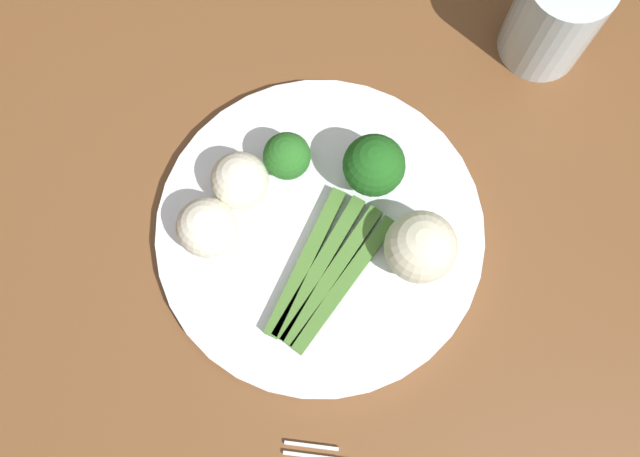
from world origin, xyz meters
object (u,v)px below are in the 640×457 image
dining_table (275,276)px  plate (320,232)px  asparagus_bundle (325,272)px  water_glass (555,16)px  broccoli_back_right (374,166)px  cauliflower_mid (206,228)px  cauliflower_front (240,181)px  broccoli_left (287,156)px  cauliflower_near_fork (421,247)px

dining_table → plate: bearing=-63.9°
asparagus_bundle → water_glass: size_ratio=1.40×
broccoli_back_right → cauliflower_mid: broccoli_back_right is taller
asparagus_bundle → cauliflower_front: 0.11m
dining_table → water_glass: size_ratio=11.47×
cauliflower_front → water_glass: (0.18, -0.26, 0.01)m
broccoli_left → broccoli_back_right: (-0.00, -0.07, 0.01)m
cauliflower_mid → water_glass: size_ratio=0.49×
plate → cauliflower_near_fork: (-0.01, -0.08, 0.04)m
plate → broccoli_left: bearing=32.1°
plate → cauliflower_near_fork: 0.09m
cauliflower_front → cauliflower_near_fork: bearing=-105.5°
plate → water_glass: water_glass is taller
broccoli_back_right → water_glass: bearing=-43.3°
asparagus_bundle → cauliflower_near_fork: (0.02, -0.08, 0.02)m
plate → water_glass: bearing=-42.2°
cauliflower_near_fork → cauliflower_front: (0.04, 0.16, -0.01)m
plate → asparagus_bundle: size_ratio=1.98×
asparagus_bundle → plate: bearing=38.6°
cauliflower_near_fork → cauliflower_mid: (-0.00, 0.18, -0.00)m
plate → broccoli_left: size_ratio=5.71×
broccoli_back_right → cauliflower_mid: (-0.06, 0.13, -0.01)m
dining_table → water_glass: (0.23, -0.23, 0.16)m
dining_table → plate: (0.02, -0.04, 0.11)m
broccoli_back_right → water_glass: 0.22m
broccoli_back_right → cauliflower_near_fork: 0.08m
broccoli_back_right → cauliflower_mid: 0.15m
plate → cauliflower_near_fork: bearing=-99.2°
cauliflower_front → dining_table: bearing=-151.7°
dining_table → cauliflower_front: size_ratio=23.85×
asparagus_bundle → broccoli_left: (0.09, 0.04, 0.02)m
cauliflower_near_fork → water_glass: size_ratio=0.59×
plate → broccoli_back_right: (0.05, -0.04, 0.04)m
asparagus_bundle → broccoli_left: bearing=50.8°
broccoli_left → asparagus_bundle: bearing=-155.3°
dining_table → cauliflower_mid: 0.16m
plate → broccoli_back_right: size_ratio=4.42×
asparagus_bundle → cauliflower_front: size_ratio=2.92×
plate → broccoli_back_right: bearing=-38.5°
dining_table → cauliflower_near_fork: size_ratio=19.59×
plate → broccoli_left: (0.05, 0.03, 0.04)m
dining_table → broccoli_back_right: 0.19m
dining_table → cauliflower_front: cauliflower_front is taller
water_glass → cauliflower_near_fork: bearing=154.9°
broccoli_back_right → water_glass: size_ratio=0.63×
dining_table → plate: size_ratio=4.13×
broccoli_left → cauliflower_mid: bearing=138.9°
cauliflower_near_fork → asparagus_bundle: bearing=107.7°
broccoli_back_right → cauliflower_near_fork: size_ratio=1.07×
dining_table → cauliflower_near_fork: bearing=-86.5°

